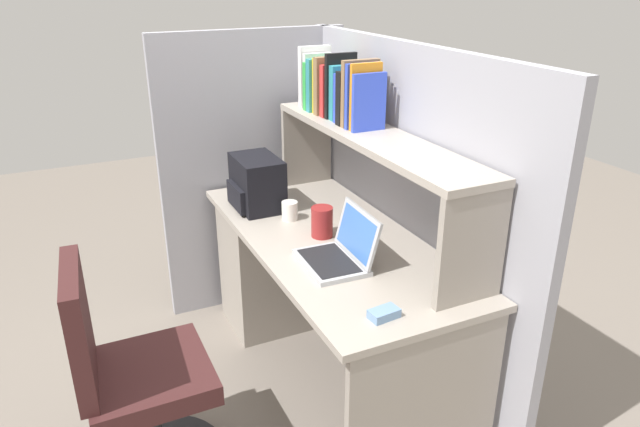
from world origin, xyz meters
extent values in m
plane|color=slate|center=(0.00, 0.00, 0.00)|extent=(8.00, 8.00, 0.00)
cube|color=#AAA093|center=(0.00, 0.00, 0.71)|extent=(1.60, 0.70, 0.03)
cube|color=#9D9388|center=(-0.55, 0.00, 0.35)|extent=(0.40, 0.64, 0.70)
cube|color=#9D9388|center=(0.78, 0.00, 0.35)|extent=(0.03, 0.64, 0.70)
cube|color=#9E9EA8|center=(0.00, 0.38, 0.78)|extent=(1.84, 0.05, 1.55)
cube|color=#9E9EA8|center=(-0.85, -0.05, 0.78)|extent=(0.05, 1.06, 1.55)
cube|color=gray|center=(-0.70, 0.20, 0.94)|extent=(0.03, 0.28, 0.42)
cube|color=gray|center=(0.70, 0.20, 0.94)|extent=(0.03, 0.28, 0.42)
cube|color=#AAA093|center=(0.00, 0.20, 1.17)|extent=(1.44, 0.28, 0.03)
cube|color=white|center=(-0.60, 0.20, 1.33)|extent=(0.04, 0.17, 0.30)
cube|color=white|center=(-0.56, 0.20, 1.31)|extent=(0.03, 0.15, 0.27)
cube|color=green|center=(-0.52, 0.20, 1.30)|extent=(0.04, 0.18, 0.23)
cube|color=teal|center=(-0.48, 0.20, 1.31)|extent=(0.04, 0.18, 0.25)
cube|color=yellow|center=(-0.44, 0.21, 1.31)|extent=(0.02, 0.17, 0.26)
cube|color=olive|center=(-0.40, 0.20, 1.32)|extent=(0.04, 0.17, 0.27)
cube|color=red|center=(-0.35, 0.20, 1.30)|extent=(0.04, 0.15, 0.24)
cube|color=black|center=(-0.31, 0.20, 1.33)|extent=(0.02, 0.16, 0.30)
cube|color=teal|center=(-0.27, 0.21, 1.30)|extent=(0.04, 0.15, 0.25)
cube|color=blue|center=(-0.22, 0.21, 1.29)|extent=(0.04, 0.16, 0.22)
cube|color=black|center=(-0.18, 0.19, 1.30)|extent=(0.04, 0.15, 0.24)
cube|color=olive|center=(-0.14, 0.21, 1.33)|extent=(0.03, 0.18, 0.29)
cube|color=blue|center=(-0.10, 0.20, 1.32)|extent=(0.02, 0.17, 0.28)
cube|color=orange|center=(-0.07, 0.20, 1.32)|extent=(0.02, 0.15, 0.29)
cube|color=blue|center=(-0.04, 0.20, 1.30)|extent=(0.02, 0.16, 0.25)
cube|color=#B7BABF|center=(0.24, -0.12, 0.74)|extent=(0.32, 0.23, 0.02)
cube|color=black|center=(0.24, -0.12, 0.75)|extent=(0.28, 0.18, 0.00)
cube|color=#B7BABF|center=(0.25, 0.00, 0.85)|extent=(0.31, 0.08, 0.20)
cube|color=#3F72CC|center=(0.25, -0.01, 0.85)|extent=(0.27, 0.06, 0.16)
cube|color=black|center=(-0.47, -0.17, 0.86)|extent=(0.30, 0.20, 0.26)
cube|color=black|center=(-0.47, -0.28, 0.80)|extent=(0.22, 0.04, 0.12)
cube|color=#7299C6|center=(0.67, -0.12, 0.75)|extent=(0.07, 0.11, 0.03)
cylinder|color=white|center=(-0.25, -0.09, 0.77)|extent=(0.08, 0.08, 0.09)
cylinder|color=maroon|center=(-0.02, -0.03, 0.80)|extent=(0.10, 0.10, 0.14)
cylinder|color=#262628|center=(0.27, -0.87, 0.24)|extent=(0.05, 0.05, 0.41)
cube|color=#3F1E1E|center=(0.27, -0.87, 0.45)|extent=(0.44, 0.44, 0.08)
cube|color=#3F1E1E|center=(0.26, -1.07, 0.71)|extent=(0.40, 0.09, 0.44)
camera|label=1|loc=(2.11, -1.05, 1.83)|focal=32.81mm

